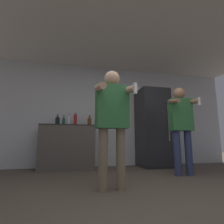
% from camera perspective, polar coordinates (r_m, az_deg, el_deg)
% --- Properties ---
extents(ground_plane, '(14.00, 14.00, 0.00)m').
position_cam_1_polar(ground_plane, '(1.98, 11.88, -27.63)').
color(ground_plane, '#4C4238').
extents(wall_back, '(7.00, 0.06, 2.55)m').
position_cam_1_polar(wall_back, '(4.53, -2.82, -1.04)').
color(wall_back, '#B2B7BC').
rests_on(wall_back, ground_plane).
extents(ceiling_slab, '(7.00, 3.19, 0.05)m').
position_cam_1_polar(ceiling_slab, '(3.70, 1.21, 22.49)').
color(ceiling_slab, silver).
rests_on(ceiling_slab, wall_back).
extents(refrigerator, '(0.70, 0.74, 1.89)m').
position_cam_1_polar(refrigerator, '(4.48, 13.17, -4.95)').
color(refrigerator, '#262628').
rests_on(refrigerator, ground_plane).
extents(counter, '(1.21, 0.58, 0.97)m').
position_cam_1_polar(counter, '(4.12, -14.32, -10.96)').
color(counter, '#47423D').
rests_on(counter, ground_plane).
extents(bottle_amber_bourbon, '(0.09, 0.09, 0.26)m').
position_cam_1_polar(bottle_amber_bourbon, '(4.18, -17.38, -2.79)').
color(bottle_amber_bourbon, black).
rests_on(bottle_amber_bourbon, counter).
extents(bottle_red_label, '(0.08, 0.08, 0.26)m').
position_cam_1_polar(bottle_red_label, '(4.16, -13.95, -2.84)').
color(bottle_red_label, silver).
rests_on(bottle_red_label, counter).
extents(bottle_green_wine, '(0.06, 0.06, 0.24)m').
position_cam_1_polar(bottle_green_wine, '(4.17, -15.51, -2.95)').
color(bottle_green_wine, '#194723').
rests_on(bottle_green_wine, counter).
extents(bottle_tall_gin, '(0.08, 0.08, 0.32)m').
position_cam_1_polar(bottle_tall_gin, '(4.17, -11.90, -2.48)').
color(bottle_tall_gin, maroon).
rests_on(bottle_tall_gin, counter).
extents(bottle_dark_rum, '(0.09, 0.09, 0.25)m').
position_cam_1_polar(bottle_dark_rum, '(4.18, -7.37, -3.09)').
color(bottle_dark_rum, '#563314').
rests_on(bottle_dark_rum, counter).
extents(person_woman_foreground, '(0.53, 0.46, 1.60)m').
position_cam_1_polar(person_woman_foreground, '(2.37, 0.08, -1.16)').
color(person_woman_foreground, '#75664C').
rests_on(person_woman_foreground, ground_plane).
extents(person_man_side, '(0.49, 0.46, 1.64)m').
position_cam_1_polar(person_man_side, '(3.56, 21.68, -3.17)').
color(person_man_side, navy).
rests_on(person_man_side, ground_plane).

